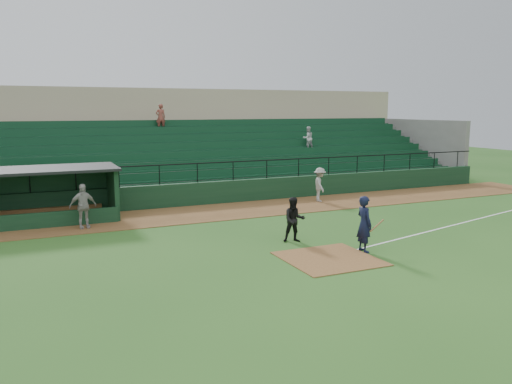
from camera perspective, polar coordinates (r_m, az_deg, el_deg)
name	(u,v)px	position (r m, az deg, el deg)	size (l,w,h in m)	color
ground	(314,252)	(18.39, 6.46, -6.60)	(90.00, 90.00, 0.00)	#29571C
warning_track	(231,211)	(25.39, -2.79, -2.10)	(40.00, 4.00, 0.03)	brown
home_plate_dirt	(329,259)	(17.57, 8.14, -7.34)	(3.00, 3.00, 0.03)	brown
foul_line	(458,224)	(24.20, 21.50, -3.33)	(18.00, 0.09, 0.01)	white
stadium_structure	(182,152)	(33.03, -8.23, 4.46)	(38.00, 13.08, 6.40)	#10321A
dugout	(12,193)	(25.01, -25.49, -0.10)	(8.90, 3.20, 2.42)	#10321A
batter_at_plate	(364,224)	(18.43, 11.94, -3.50)	(1.05, 0.75, 2.00)	black
umpire	(294,220)	(19.45, 4.26, -3.09)	(0.83, 0.65, 1.71)	black
runner	(320,185)	(27.92, 7.10, 0.82)	(1.19, 0.68, 1.84)	#9E9993
dugout_player_a	(83,206)	(22.66, -18.68, -1.49)	(1.10, 0.46, 1.89)	#A19D97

